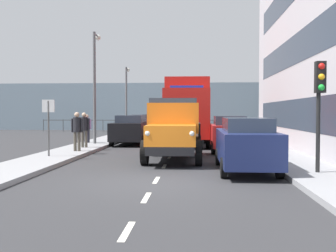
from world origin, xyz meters
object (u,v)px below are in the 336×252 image
(car_navy_kerbside_near, at_px, (246,144))
(car_teal_oppositeside_2, at_px, (152,124))
(lorry_cargo_red, at_px, (188,109))
(street_sign, at_px, (48,118))
(pedestrian_by_lamp, at_px, (87,126))
(pedestrian_strolling, at_px, (84,127))
(truck_vintage_orange, at_px, (174,131))
(pedestrian_in_dark_coat, at_px, (77,128))
(lamp_post_promenade, at_px, (95,77))
(car_black_oppositeside_0, at_px, (131,129))
(car_maroon_oppositeside_1, at_px, (144,126))
(lamp_post_far, at_px, (127,93))
(car_red_kerbside_1, at_px, (229,133))
(traffic_light_near, at_px, (320,92))

(car_navy_kerbside_near, xyz_separation_m, car_teal_oppositeside_2, (5.39, -21.96, 0.00))
(lorry_cargo_red, bearing_deg, street_sign, 57.47)
(car_teal_oppositeside_2, bearing_deg, pedestrian_by_lamp, 78.51)
(lorry_cargo_red, bearing_deg, pedestrian_strolling, 41.01)
(truck_vintage_orange, distance_m, street_sign, 5.02)
(pedestrian_in_dark_coat, bearing_deg, lamp_post_promenade, -86.24)
(car_black_oppositeside_0, xyz_separation_m, pedestrian_strolling, (1.74, 3.74, 0.28))
(car_black_oppositeside_0, bearing_deg, pedestrian_by_lamp, 14.07)
(car_maroon_oppositeside_1, bearing_deg, lamp_post_promenade, 75.70)
(lamp_post_promenade, height_order, lamp_post_far, lamp_post_promenade)
(car_red_kerbside_1, bearing_deg, pedestrian_by_lamp, -23.25)
(car_red_kerbside_1, distance_m, pedestrian_strolling, 7.14)
(pedestrian_strolling, bearing_deg, truck_vintage_orange, 138.52)
(pedestrian_by_lamp, height_order, street_sign, street_sign)
(truck_vintage_orange, relative_size, traffic_light_near, 1.76)
(lorry_cargo_red, relative_size, lamp_post_far, 1.49)
(truck_vintage_orange, height_order, lamp_post_far, lamp_post_far)
(car_red_kerbside_1, distance_m, street_sign, 8.40)
(car_maroon_oppositeside_1, xyz_separation_m, car_teal_oppositeside_2, (0.00, -5.28, 0.00))
(truck_vintage_orange, xyz_separation_m, street_sign, (5.00, -0.10, 0.50))
(truck_vintage_orange, relative_size, lamp_post_far, 1.02)
(car_maroon_oppositeside_1, relative_size, traffic_light_near, 1.33)
(lamp_post_far, bearing_deg, traffic_light_near, 113.20)
(car_teal_oppositeside_2, height_order, street_sign, street_sign)
(pedestrian_by_lamp, relative_size, traffic_light_near, 0.51)
(pedestrian_in_dark_coat, bearing_deg, car_black_oppositeside_0, -105.28)
(truck_vintage_orange, bearing_deg, car_maroon_oppositeside_1, -78.21)
(car_red_kerbside_1, bearing_deg, street_sign, 26.96)
(pedestrian_in_dark_coat, height_order, lamp_post_promenade, lamp_post_promenade)
(truck_vintage_orange, height_order, pedestrian_in_dark_coat, truck_vintage_orange)
(lorry_cargo_red, height_order, pedestrian_in_dark_coat, lorry_cargo_red)
(car_navy_kerbside_near, relative_size, lamp_post_promenade, 0.73)
(car_teal_oppositeside_2, relative_size, traffic_light_near, 1.38)
(car_maroon_oppositeside_1, relative_size, pedestrian_in_dark_coat, 2.43)
(lorry_cargo_red, xyz_separation_m, car_navy_kerbside_near, (-2.07, 11.15, -1.18))
(pedestrian_in_dark_coat, bearing_deg, street_sign, 76.35)
(pedestrian_in_dark_coat, distance_m, lamp_post_promenade, 5.34)
(car_black_oppositeside_0, relative_size, pedestrian_by_lamp, 2.73)
(pedestrian_strolling, relative_size, street_sign, 0.77)
(street_sign, bearing_deg, traffic_light_near, 157.72)
(truck_vintage_orange, bearing_deg, lamp_post_far, -74.74)
(traffic_light_near, relative_size, lamp_post_far, 0.58)
(car_red_kerbside_1, height_order, traffic_light_near, traffic_light_near)
(car_black_oppositeside_0, height_order, pedestrian_by_lamp, pedestrian_by_lamp)
(traffic_light_near, bearing_deg, pedestrian_in_dark_coat, -33.98)
(car_red_kerbside_1, bearing_deg, car_maroon_oppositeside_1, -62.08)
(pedestrian_in_dark_coat, height_order, lamp_post_far, lamp_post_far)
(pedestrian_in_dark_coat, bearing_deg, traffic_light_near, 146.02)
(car_teal_oppositeside_2, relative_size, pedestrian_strolling, 2.56)
(lorry_cargo_red, xyz_separation_m, street_sign, (5.38, 8.44, -0.39))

